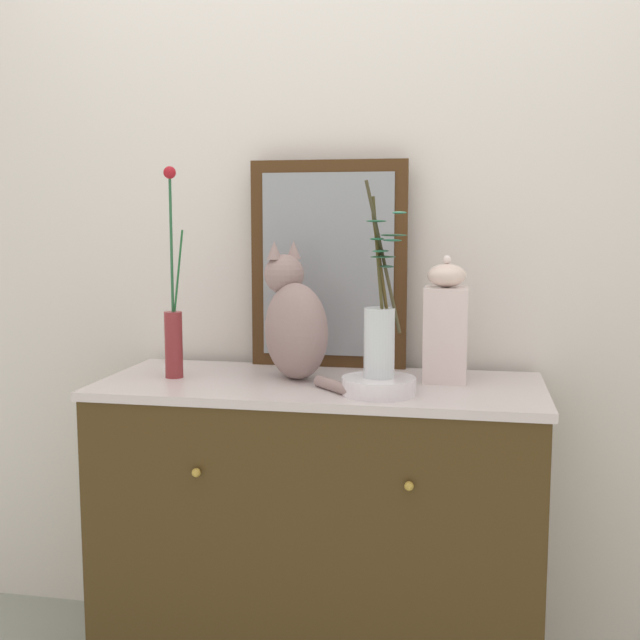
% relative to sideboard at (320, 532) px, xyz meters
% --- Properties ---
extents(wall_back, '(4.40, 0.08, 2.60)m').
position_rel_sideboard_xyz_m(wall_back, '(0.00, 0.34, 0.85)').
color(wall_back, silver).
rests_on(wall_back, ground_plane).
extents(sideboard, '(1.27, 0.55, 0.91)m').
position_rel_sideboard_xyz_m(sideboard, '(0.00, 0.00, 0.00)').
color(sideboard, '#402E14').
rests_on(sideboard, ground_plane).
extents(mirror_leaning, '(0.49, 0.03, 0.65)m').
position_rel_sideboard_xyz_m(mirror_leaning, '(-0.02, 0.25, 0.78)').
color(mirror_leaning, '#452A13').
rests_on(mirror_leaning, sideboard).
extents(cat_sitting, '(0.35, 0.37, 0.40)m').
position_rel_sideboard_xyz_m(cat_sitting, '(-0.08, 0.04, 0.62)').
color(cat_sitting, gray).
rests_on(cat_sitting, sideboard).
extents(vase_slim_green, '(0.06, 0.05, 0.62)m').
position_rel_sideboard_xyz_m(vase_slim_green, '(-0.44, -0.02, 0.60)').
color(vase_slim_green, maroon).
rests_on(vase_slim_green, sideboard).
extents(bowl_porcelain, '(0.20, 0.20, 0.05)m').
position_rel_sideboard_xyz_m(bowl_porcelain, '(0.19, -0.13, 0.48)').
color(bowl_porcelain, white).
rests_on(bowl_porcelain, sideboard).
extents(vase_glass_clear, '(0.12, 0.16, 0.52)m').
position_rel_sideboard_xyz_m(vase_glass_clear, '(0.19, -0.13, 0.63)').
color(vase_glass_clear, silver).
rests_on(vase_glass_clear, bowl_porcelain).
extents(jar_lidded_porcelain, '(0.12, 0.12, 0.36)m').
position_rel_sideboard_xyz_m(jar_lidded_porcelain, '(0.35, 0.08, 0.62)').
color(jar_lidded_porcelain, silver).
rests_on(jar_lidded_porcelain, sideboard).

